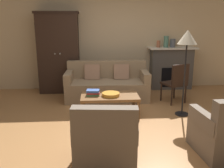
% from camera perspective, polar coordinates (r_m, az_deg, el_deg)
% --- Properties ---
extents(ground_plane, '(9.60, 9.60, 0.00)m').
position_cam_1_polar(ground_plane, '(4.56, 2.66, -9.07)').
color(ground_plane, '#B27A47').
extents(back_wall, '(7.20, 0.10, 2.80)m').
position_cam_1_polar(back_wall, '(6.73, 0.23, 10.97)').
color(back_wall, beige).
rests_on(back_wall, ground).
extents(fireplace, '(1.26, 0.48, 1.12)m').
position_cam_1_polar(fireplace, '(6.88, 13.40, 3.67)').
color(fireplace, '#4C4947').
rests_on(fireplace, ground).
extents(armoire, '(1.06, 0.57, 2.02)m').
position_cam_1_polar(armoire, '(6.48, -12.09, 7.08)').
color(armoire, black).
rests_on(armoire, ground).
extents(couch, '(1.94, 0.90, 0.86)m').
position_cam_1_polar(couch, '(5.87, -1.14, -0.30)').
color(couch, '#937A5B').
rests_on(couch, ground).
extents(coffee_table, '(1.10, 0.60, 0.42)m').
position_cam_1_polar(coffee_table, '(4.78, -0.52, -3.21)').
color(coffee_table, brown).
rests_on(coffee_table, ground).
extents(fruit_bowl, '(0.34, 0.34, 0.06)m').
position_cam_1_polar(fruit_bowl, '(4.72, -0.29, -2.39)').
color(fruit_bowl, orange).
rests_on(fruit_bowl, coffee_table).
extents(book_stack, '(0.26, 0.19, 0.11)m').
position_cam_1_polar(book_stack, '(4.76, -4.39, -1.97)').
color(book_stack, '#427A4C').
rests_on(book_stack, coffee_table).
extents(mantel_vase_terracotta, '(0.09, 0.09, 0.18)m').
position_cam_1_polar(mantel_vase_terracotta, '(6.67, 10.61, 9.05)').
color(mantel_vase_terracotta, '#A86042').
rests_on(mantel_vase_terracotta, fireplace).
extents(mantel_vase_jade, '(0.12, 0.12, 0.29)m').
position_cam_1_polar(mantel_vase_jade, '(6.72, 12.31, 9.48)').
color(mantel_vase_jade, slate).
rests_on(mantel_vase_jade, fireplace).
extents(mantel_vase_slate, '(0.14, 0.14, 0.21)m').
position_cam_1_polar(mantel_vase_slate, '(6.77, 13.77, 9.12)').
color(mantel_vase_slate, '#565B66').
rests_on(mantel_vase_slate, fireplace).
extents(armchair_near_left, '(0.84, 0.84, 0.88)m').
position_cam_1_polar(armchair_near_left, '(3.25, -1.42, -13.17)').
color(armchair_near_left, '#756656').
rests_on(armchair_near_left, ground).
extents(side_chair_wooden, '(0.57, 0.57, 0.90)m').
position_cam_1_polar(side_chair_wooden, '(5.66, 14.59, 0.69)').
color(side_chair_wooden, black).
rests_on(side_chair_wooden, ground).
extents(floor_lamp, '(0.36, 0.36, 1.65)m').
position_cam_1_polar(floor_lamp, '(4.83, 16.87, 9.16)').
color(floor_lamp, black).
rests_on(floor_lamp, ground).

